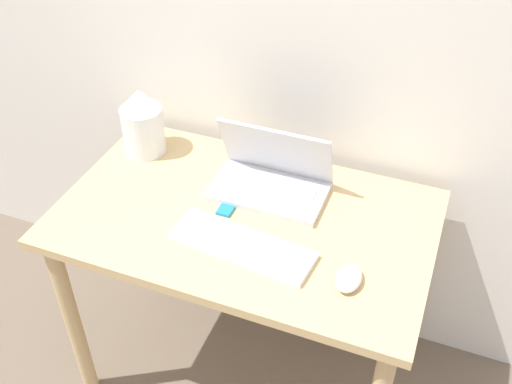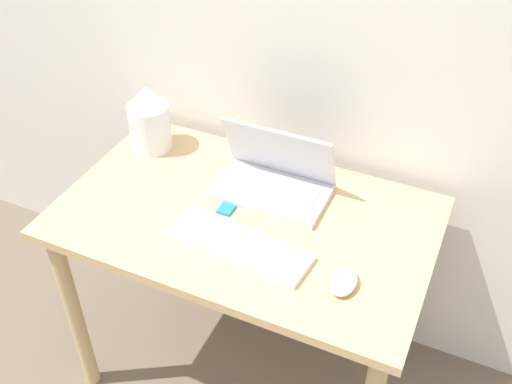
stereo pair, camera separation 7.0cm
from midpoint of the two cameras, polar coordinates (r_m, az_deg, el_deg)
desk at (r=1.81m, az=-2.17°, el=-4.81°), size 1.08×0.66×0.75m
laptop at (r=1.80m, az=0.34°, el=1.44°), size 0.34×0.21×0.21m
keyboard at (r=1.63m, az=-2.57°, el=-5.10°), size 0.41×0.17×0.02m
mouse at (r=1.55m, az=7.53°, el=-8.16°), size 0.07×0.10×0.03m
vase at (r=1.97m, az=-11.79°, el=6.55°), size 0.14×0.14×0.23m
mp3_player at (r=1.75m, az=-4.01°, el=-1.67°), size 0.04×0.06×0.01m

